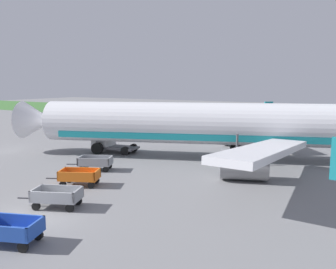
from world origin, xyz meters
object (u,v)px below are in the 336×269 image
baggage_cart_third_in_row (57,197)px  baggage_cart_far_end (95,163)px  airplane (220,125)px  baggage_cart_second_in_row (9,230)px  service_truck_beside_carts (108,141)px  baggage_cart_fourth_in_row (79,177)px

baggage_cart_third_in_row → baggage_cart_far_end: size_ratio=1.01×
airplane → baggage_cart_second_in_row: size_ratio=10.15×
baggage_cart_far_end → service_truck_beside_carts: bearing=122.8°
baggage_cart_fourth_in_row → airplane: bearing=68.7°
baggage_cart_second_in_row → baggage_cart_far_end: 12.44m
baggage_cart_fourth_in_row → service_truck_beside_carts: service_truck_beside_carts is taller
baggage_cart_second_in_row → service_truck_beside_carts: service_truck_beside_carts is taller
baggage_cart_third_in_row → service_truck_beside_carts: service_truck_beside_carts is taller
baggage_cart_second_in_row → baggage_cart_fourth_in_row: 8.39m
baggage_cart_second_in_row → baggage_cart_far_end: (-5.47, 11.18, 0.00)m
baggage_cart_fourth_in_row → service_truck_beside_carts: size_ratio=0.76×
baggage_cart_fourth_in_row → service_truck_beside_carts: 11.40m
airplane → baggage_cart_third_in_row: (-2.91, -15.95, -2.45)m
baggage_cart_fourth_in_row → baggage_cart_far_end: 4.06m
baggage_cart_fourth_in_row → service_truck_beside_carts: bearing=121.1°
baggage_cart_third_in_row → baggage_cart_fourth_in_row: (-1.90, 3.57, 0.00)m
airplane → baggage_cart_third_in_row: bearing=-100.3°
baggage_cart_third_in_row → airplane: bearing=79.7°
baggage_cart_second_in_row → baggage_cart_third_in_row: (-1.67, 4.01, 0.00)m
service_truck_beside_carts → baggage_cart_third_in_row: bearing=-59.7°
baggage_cart_third_in_row → baggage_cart_second_in_row: bearing=-67.5°
airplane → baggage_cart_second_in_row: airplane is taller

